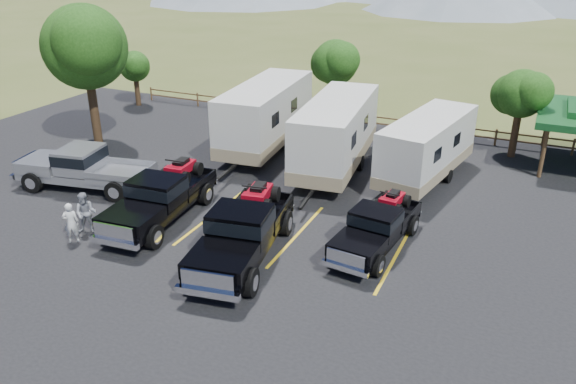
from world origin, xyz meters
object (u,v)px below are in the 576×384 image
at_px(trailer_left, 266,116).
at_px(trailer_right, 427,148).
at_px(pickup_silver, 85,168).
at_px(rig_left, 161,196).
at_px(trailer_center, 336,135).
at_px(rig_right, 377,226).
at_px(person_a, 71,223).
at_px(tree_big_nw, 85,47).
at_px(person_b, 86,213).
at_px(rig_center, 243,230).

bearing_deg(trailer_left, trailer_right, -10.36).
xyz_separation_m(trailer_left, pickup_silver, (-5.22, -8.47, -0.86)).
bearing_deg(rig_left, trailer_center, 56.25).
relative_size(trailer_right, pickup_silver, 1.30).
bearing_deg(rig_right, person_a, -150.87).
xyz_separation_m(tree_big_nw, rig_left, (8.85, -6.06, -4.51)).
xyz_separation_m(trailer_right, person_b, (-11.09, -11.05, -0.77)).
height_order(tree_big_nw, rig_center, tree_big_nw).
relative_size(trailer_center, person_a, 6.27).
xyz_separation_m(tree_big_nw, pickup_silver, (3.67, -4.89, -4.52)).
distance_m(tree_big_nw, rig_center, 15.92).
xyz_separation_m(rig_left, pickup_silver, (-5.19, 1.18, -0.01)).
height_order(rig_left, rig_center, rig_center).
bearing_deg(trailer_center, rig_left, -125.44).
bearing_deg(pickup_silver, tree_big_nw, -153.47).
distance_m(rig_right, pickup_silver, 13.99).
xyz_separation_m(trailer_left, person_b, (-2.05, -11.87, -1.04)).
bearing_deg(trailer_right, rig_center, -104.14).
xyz_separation_m(rig_right, person_b, (-10.82, -3.68, -0.02)).
height_order(rig_left, person_a, rig_left).
xyz_separation_m(rig_center, trailer_left, (-4.52, 10.91, 0.81)).
xyz_separation_m(trailer_center, pickup_silver, (-9.82, -7.11, -0.83)).
height_order(rig_center, rig_right, rig_center).
xyz_separation_m(trailer_right, pickup_silver, (-14.26, -7.65, -0.59)).
height_order(person_a, person_b, person_b).
bearing_deg(trailer_center, rig_center, -96.66).
relative_size(rig_center, pickup_silver, 1.02).
bearing_deg(person_a, trailer_right, -167.52).
xyz_separation_m(trailer_right, person_a, (-11.08, -11.87, -0.81)).
xyz_separation_m(trailer_center, person_a, (-6.63, -11.33, -1.04)).
relative_size(pickup_silver, person_a, 4.21).
bearing_deg(trailer_right, trailer_center, -163.14).
bearing_deg(rig_center, tree_big_nw, 142.05).
distance_m(rig_center, trailer_center, 9.58).
bearing_deg(tree_big_nw, trailer_right, 8.75).
bearing_deg(trailer_right, pickup_silver, -141.82).
bearing_deg(rig_center, person_a, -174.12).
bearing_deg(pickup_silver, trailer_right, 107.85).
bearing_deg(trailer_right, person_a, -123.05).
distance_m(rig_center, trailer_right, 11.06).
relative_size(rig_left, rig_center, 0.94).
distance_m(trailer_right, person_b, 15.67).
distance_m(rig_left, trailer_left, 9.69).
bearing_deg(tree_big_nw, rig_left, -34.41).
bearing_deg(person_b, rig_right, -7.15).
height_order(tree_big_nw, person_b, tree_big_nw).
bearing_deg(rig_right, tree_big_nw, 171.90).
distance_m(trailer_center, person_a, 13.17).
xyz_separation_m(pickup_silver, person_a, (3.18, -4.22, -0.21)).
relative_size(rig_right, pickup_silver, 0.82).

